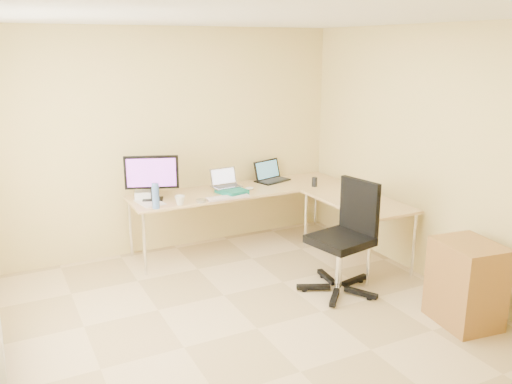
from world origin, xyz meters
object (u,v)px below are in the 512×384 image
cabinet (466,285)px  laptop_return (360,192)px  monitor (152,178)px  laptop_center (226,178)px  keyboard (228,197)px  mug (180,200)px  desk_main (241,218)px  desk_fan (143,183)px  laptop_black (273,171)px  water_bottle (156,196)px  desk_return (356,231)px  office_chair (340,244)px

cabinet → laptop_return: bearing=99.4°
monitor → laptop_center: 0.88m
keyboard → cabinet: size_ratio=0.63×
keyboard → mug: (-0.56, 0.00, 0.04)m
monitor → desk_main: bearing=19.0°
desk_fan → monitor: bearing=-65.2°
monitor → keyboard: (0.77, -0.32, -0.24)m
laptop_black → desk_fan: 1.65m
laptop_return → desk_main: bearing=30.9°
water_bottle → desk_main: bearing=14.8°
keyboard → laptop_return: laptop_return is taller
laptop_black → mug: 1.47m
desk_return → water_bottle: water_bottle is taller
desk_return → mug: (-1.84, 0.70, 0.42)m
laptop_return → cabinet: laptop_return is taller
keyboard → desk_return: bearing=-26.5°
water_bottle → laptop_return: size_ratio=0.76×
desk_main → mug: (-0.86, -0.30, 0.42)m
monitor → mug: monitor is taller
desk_fan → cabinet: (2.09, -2.78, -0.53)m
mug → laptop_return: size_ratio=0.31×
desk_main → laptop_black: (0.53, 0.17, 0.50)m
laptop_black → keyboard: size_ratio=0.84×
laptop_center → keyboard: 0.33m
keyboard → office_chair: 1.43m
laptop_center → laptop_return: bearing=-47.2°
desk_main → desk_fan: size_ratio=8.29×
desk_return → laptop_center: size_ratio=3.94×
laptop_return → office_chair: size_ratio=0.32×
desk_main → laptop_black: laptop_black is taller
desk_return → mug: 2.01m
desk_return → desk_main: bearing=134.3°
desk_return → cabinet: bearing=-90.4°
keyboard → desk_fan: (-0.83, 0.50, 0.15)m
monitor → cabinet: size_ratio=0.75×
desk_return → laptop_black: laptop_black is taller
desk_fan → laptop_return: size_ratio=0.89×
water_bottle → desk_return: bearing=-18.5°
laptop_black → office_chair: (-0.18, -1.72, -0.36)m
monitor → office_chair: (1.41, -1.58, -0.48)m
water_bottle → cabinet: size_ratio=0.35×
laptop_black → laptop_return: size_ratio=1.15×
cabinet → keyboard: bearing=126.5°
desk_fan → laptop_center: bearing=-7.9°
office_chair → desk_main: bearing=91.5°
monitor → mug: (0.20, -0.32, -0.20)m
desk_return → keyboard: bearing=151.1°
office_chair → cabinet: size_ratio=1.44×
desk_return → desk_fan: size_ratio=4.07×
office_chair → monitor: bearing=120.8°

